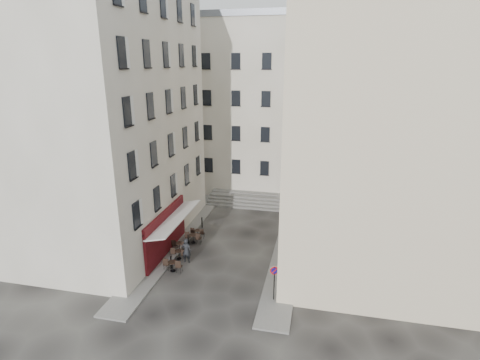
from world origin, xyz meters
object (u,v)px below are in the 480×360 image
(bistro_table_b, at_px, (179,254))
(pedestrian, at_px, (186,251))
(bistro_table_a, at_px, (173,265))
(no_parking_sign, at_px, (274,277))

(bistro_table_b, height_order, pedestrian, pedestrian)
(bistro_table_a, bearing_deg, bistro_table_b, 96.88)
(bistro_table_a, bearing_deg, pedestrian, 70.47)
(no_parking_sign, bearing_deg, bistro_table_a, 148.49)
(bistro_table_b, relative_size, pedestrian, 0.66)
(no_parking_sign, distance_m, bistro_table_a, 7.61)
(no_parking_sign, relative_size, pedestrian, 1.27)
(no_parking_sign, bearing_deg, pedestrian, 137.18)
(no_parking_sign, relative_size, bistro_table_a, 1.77)
(bistro_table_b, xyz_separation_m, pedestrian, (0.70, -0.31, 0.49))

